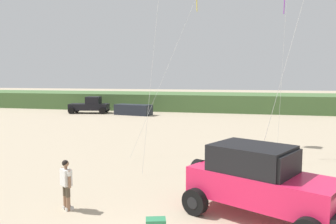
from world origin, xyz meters
TOP-DOWN VIEW (x-y plane):
  - dune_ridge at (2.17, 38.82)m, footprint 90.00×9.65m
  - jeep at (2.67, 3.33)m, footprint 5.00×4.05m
  - person_watching at (-3.45, 2.58)m, footprint 0.52×0.46m
  - distant_pickup at (-16.46, 30.60)m, footprint 4.88×3.19m
  - distant_sedan at (-10.79, 30.02)m, footprint 4.44×2.44m

SIDE VIEW (x-z plane):
  - distant_sedan at x=-10.79m, z-range 0.00..1.20m
  - person_watching at x=-3.45m, z-range 0.10..1.77m
  - distant_pickup at x=-16.46m, z-range -0.05..1.93m
  - dune_ridge at x=2.17m, z-range 0.00..2.12m
  - jeep at x=2.67m, z-range 0.07..2.33m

